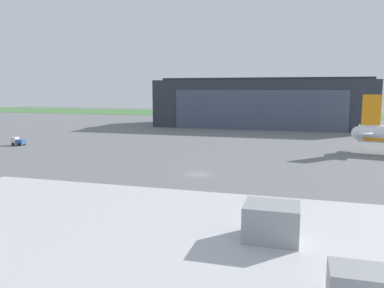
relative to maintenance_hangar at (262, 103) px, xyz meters
name	(u,v)px	position (x,y,z in m)	size (l,w,h in m)	color
ground_plane	(199,174)	(-2.44, -95.98, -9.75)	(440.00, 440.00, 0.00)	slate
grass_field_strip	(269,114)	(-2.44, 75.27, -9.71)	(440.00, 56.00, 0.08)	#42733C
maintenance_hangar	(262,103)	(0.00, 0.00, 0.00)	(86.27, 33.17, 20.42)	#2D333D
baggage_tug	(18,141)	(-60.81, -74.67, -8.60)	(3.54, 2.35, 2.30)	silver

